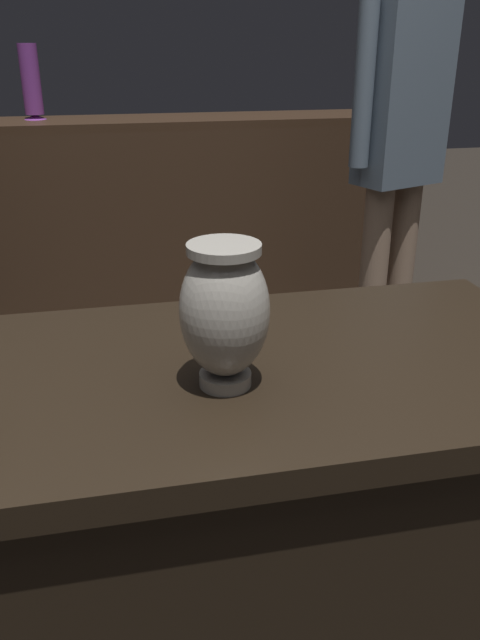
{
  "coord_description": "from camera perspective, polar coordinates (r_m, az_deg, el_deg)",
  "views": [
    {
      "loc": [
        -0.24,
        -1.0,
        1.33
      ],
      "look_at": [
        -0.03,
        -0.03,
        0.9
      ],
      "focal_mm": 36.27,
      "sensor_mm": 36.0,
      "label": 1
    }
  ],
  "objects": [
    {
      "name": "vase_centerpiece",
      "position": [
        1.03,
        -1.37,
        0.77
      ],
      "size": [
        0.15,
        0.15,
        0.24
      ],
      "color": "gray",
      "rests_on": "display_plinth"
    },
    {
      "name": "visitor_near_right",
      "position": [
        2.59,
        13.91,
        15.17
      ],
      "size": [
        0.44,
        0.28,
        1.67
      ],
      "rotation": [
        0.0,
        0.0,
        3.5
      ],
      "color": "#846B56",
      "rests_on": "ground_plane"
    },
    {
      "name": "display_plinth",
      "position": [
        1.39,
        1.07,
        -18.42
      ],
      "size": [
        1.2,
        0.64,
        0.8
      ],
      "color": "black",
      "rests_on": "ground_plane"
    },
    {
      "name": "back_display_shelf",
      "position": [
        3.32,
        -7.57,
        8.73
      ],
      "size": [
        2.6,
        0.4,
        0.99
      ],
      "color": "#382619",
      "rests_on": "ground_plane"
    },
    {
      "name": "shelf_vase_left",
      "position": [
        3.27,
        -17.95,
        19.27
      ],
      "size": [
        0.1,
        0.1,
        0.33
      ],
      "color": "#7A388E",
      "rests_on": "back_display_shelf"
    }
  ]
}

